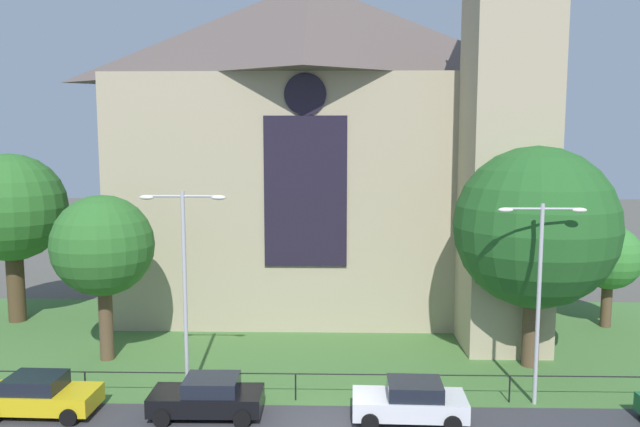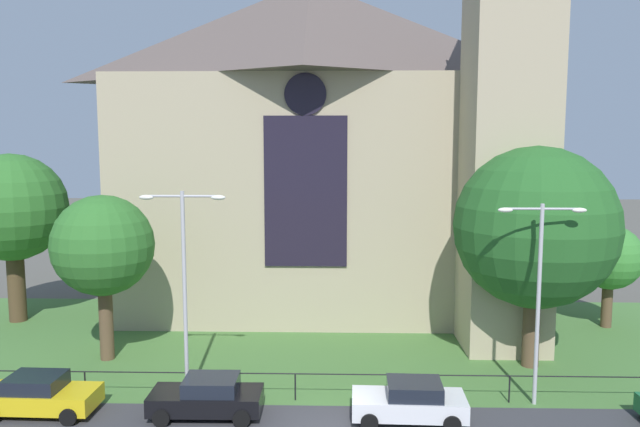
{
  "view_description": "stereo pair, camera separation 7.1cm",
  "coord_description": "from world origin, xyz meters",
  "px_view_note": "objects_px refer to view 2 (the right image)",
  "views": [
    {
      "loc": [
        0.13,
        -20.88,
        10.33
      ],
      "look_at": [
        -0.57,
        8.0,
        6.92
      ],
      "focal_mm": 34.15,
      "sensor_mm": 36.0,
      "label": 1
    },
    {
      "loc": [
        0.2,
        -20.88,
        10.33
      ],
      "look_at": [
        -0.57,
        8.0,
        6.92
      ],
      "focal_mm": 34.15,
      "sensor_mm": 36.0,
      "label": 2
    }
  ],
  "objects_px": {
    "tree_left_far": "(12,209)",
    "parked_car_white": "(410,401)",
    "tree_left_near": "(103,246)",
    "streetlamp_far": "(539,278)",
    "church_building": "(323,143)",
    "streetlamp_near": "(184,269)",
    "parked_car_yellow": "(40,395)",
    "parked_car_black": "(207,397)",
    "tree_right_far": "(609,258)",
    "tree_right_near": "(535,228)"
  },
  "relations": [
    {
      "from": "church_building",
      "to": "streetlamp_near",
      "type": "xyz_separation_m",
      "value": [
        -5.12,
        -14.23,
        -4.92
      ]
    },
    {
      "from": "parked_car_yellow",
      "to": "church_building",
      "type": "bearing_deg",
      "value": 57.78
    },
    {
      "from": "church_building",
      "to": "tree_right_far",
      "type": "height_order",
      "value": "church_building"
    },
    {
      "from": "tree_left_near",
      "to": "streetlamp_far",
      "type": "relative_size",
      "value": 0.99
    },
    {
      "from": "tree_left_near",
      "to": "streetlamp_near",
      "type": "height_order",
      "value": "streetlamp_near"
    },
    {
      "from": "church_building",
      "to": "streetlamp_near",
      "type": "height_order",
      "value": "church_building"
    },
    {
      "from": "church_building",
      "to": "parked_car_white",
      "type": "xyz_separation_m",
      "value": [
        3.61,
        -15.81,
        -9.53
      ]
    },
    {
      "from": "tree_right_far",
      "to": "parked_car_black",
      "type": "xyz_separation_m",
      "value": [
        -20.03,
        -11.7,
        -3.18
      ]
    },
    {
      "from": "parked_car_yellow",
      "to": "parked_car_white",
      "type": "distance_m",
      "value": 14.04
    },
    {
      "from": "tree_right_far",
      "to": "parked_car_yellow",
      "type": "height_order",
      "value": "tree_right_far"
    },
    {
      "from": "church_building",
      "to": "parked_car_white",
      "type": "height_order",
      "value": "church_building"
    },
    {
      "from": "streetlamp_near",
      "to": "streetlamp_far",
      "type": "xyz_separation_m",
      "value": [
        13.84,
        0.0,
        -0.25
      ]
    },
    {
      "from": "tree_left_near",
      "to": "parked_car_yellow",
      "type": "xyz_separation_m",
      "value": [
        -0.35,
        -5.91,
        -4.72
      ]
    },
    {
      "from": "tree_right_near",
      "to": "streetlamp_far",
      "type": "xyz_separation_m",
      "value": [
        -1.13,
        -4.16,
        -1.38
      ]
    },
    {
      "from": "tree_right_far",
      "to": "parked_car_yellow",
      "type": "bearing_deg",
      "value": -156.17
    },
    {
      "from": "tree_left_near",
      "to": "parked_car_white",
      "type": "relative_size",
      "value": 1.86
    },
    {
      "from": "streetlamp_near",
      "to": "parked_car_yellow",
      "type": "height_order",
      "value": "streetlamp_near"
    },
    {
      "from": "church_building",
      "to": "tree_right_near",
      "type": "bearing_deg",
      "value": -45.59
    },
    {
      "from": "tree_left_near",
      "to": "streetlamp_far",
      "type": "bearing_deg",
      "value": -13.57
    },
    {
      "from": "church_building",
      "to": "parked_car_white",
      "type": "relative_size",
      "value": 6.12
    },
    {
      "from": "tree_left_far",
      "to": "parked_car_white",
      "type": "bearing_deg",
      "value": -29.9
    },
    {
      "from": "tree_right_far",
      "to": "parked_car_black",
      "type": "height_order",
      "value": "tree_right_far"
    },
    {
      "from": "streetlamp_far",
      "to": "tree_left_near",
      "type": "bearing_deg",
      "value": 166.43
    },
    {
      "from": "church_building",
      "to": "streetlamp_near",
      "type": "distance_m",
      "value": 15.9
    },
    {
      "from": "tree_right_far",
      "to": "parked_car_white",
      "type": "xyz_separation_m",
      "value": [
        -12.41,
        -11.9,
        -3.18
      ]
    },
    {
      "from": "tree_right_far",
      "to": "parked_car_black",
      "type": "distance_m",
      "value": 23.41
    },
    {
      "from": "church_building",
      "to": "parked_car_black",
      "type": "bearing_deg",
      "value": -104.38
    },
    {
      "from": "tree_right_near",
      "to": "streetlamp_near",
      "type": "bearing_deg",
      "value": -164.46
    },
    {
      "from": "church_building",
      "to": "tree_left_far",
      "type": "bearing_deg",
      "value": -168.44
    },
    {
      "from": "parked_car_white",
      "to": "church_building",
      "type": "bearing_deg",
      "value": -75.42
    },
    {
      "from": "tree_left_far",
      "to": "parked_car_white",
      "type": "relative_size",
      "value": 2.28
    },
    {
      "from": "streetlamp_near",
      "to": "parked_car_black",
      "type": "distance_m",
      "value": 4.94
    },
    {
      "from": "tree_left_far",
      "to": "parked_car_yellow",
      "type": "bearing_deg",
      "value": -59.07
    },
    {
      "from": "tree_left_far",
      "to": "parked_car_white",
      "type": "height_order",
      "value": "tree_left_far"
    },
    {
      "from": "parked_car_black",
      "to": "parked_car_yellow",
      "type": "bearing_deg",
      "value": -0.66
    },
    {
      "from": "parked_car_black",
      "to": "streetlamp_far",
      "type": "bearing_deg",
      "value": -174.33
    },
    {
      "from": "tree_right_far",
      "to": "parked_car_white",
      "type": "bearing_deg",
      "value": -136.21
    },
    {
      "from": "parked_car_white",
      "to": "tree_left_near",
      "type": "bearing_deg",
      "value": -22.38
    },
    {
      "from": "parked_car_yellow",
      "to": "tree_left_near",
      "type": "bearing_deg",
      "value": 88.16
    },
    {
      "from": "church_building",
      "to": "tree_left_near",
      "type": "height_order",
      "value": "church_building"
    },
    {
      "from": "streetlamp_near",
      "to": "parked_car_yellow",
      "type": "distance_m",
      "value": 7.17
    },
    {
      "from": "parked_car_black",
      "to": "parked_car_white",
      "type": "height_order",
      "value": "same"
    },
    {
      "from": "tree_left_far",
      "to": "parked_car_yellow",
      "type": "distance_m",
      "value": 15.14
    },
    {
      "from": "streetlamp_near",
      "to": "parked_car_white",
      "type": "distance_m",
      "value": 10.0
    },
    {
      "from": "tree_right_far",
      "to": "streetlamp_near",
      "type": "distance_m",
      "value": 23.57
    },
    {
      "from": "church_building",
      "to": "streetlamp_far",
      "type": "distance_m",
      "value": 17.47
    },
    {
      "from": "tree_right_far",
      "to": "tree_left_near",
      "type": "distance_m",
      "value": 26.78
    },
    {
      "from": "tree_left_far",
      "to": "streetlamp_far",
      "type": "xyz_separation_m",
      "value": [
        26.34,
        -10.62,
        -1.46
      ]
    },
    {
      "from": "church_building",
      "to": "tree_right_near",
      "type": "distance_m",
      "value": 14.58
    },
    {
      "from": "tree_right_far",
      "to": "parked_car_black",
      "type": "bearing_deg",
      "value": -149.7
    }
  ]
}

